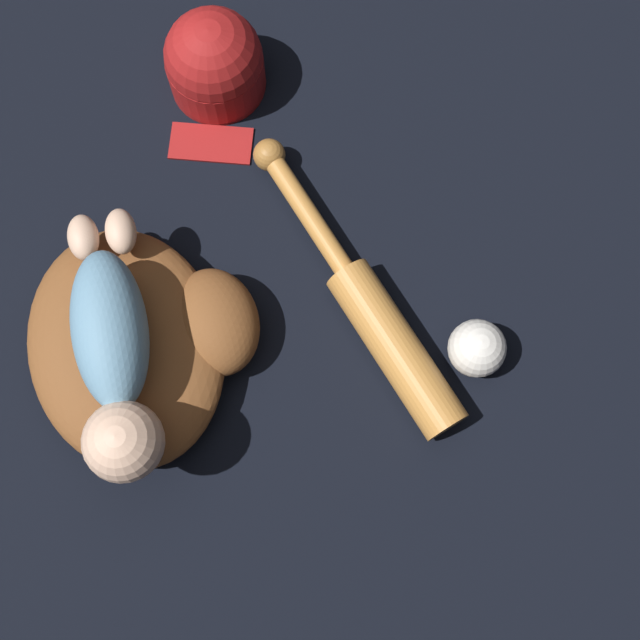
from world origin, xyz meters
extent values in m
plane|color=black|center=(0.00, 0.00, 0.00)|extent=(6.00, 6.00, 0.00)
ellipsoid|color=brown|center=(0.04, -0.03, 0.04)|extent=(0.34, 0.27, 0.09)
ellipsoid|color=brown|center=(0.04, 0.09, 0.04)|extent=(0.15, 0.12, 0.09)
ellipsoid|color=#6693B2|center=(0.04, -0.03, 0.14)|extent=(0.21, 0.10, 0.10)
sphere|color=beige|center=(0.18, -0.04, 0.14)|extent=(0.10, 0.10, 0.10)
ellipsoid|color=beige|center=(-0.09, 0.00, 0.11)|extent=(0.06, 0.04, 0.04)
ellipsoid|color=beige|center=(-0.09, -0.05, 0.11)|extent=(0.06, 0.04, 0.04)
cylinder|color=#C6843D|center=(0.13, 0.31, 0.03)|extent=(0.25, 0.14, 0.06)
cylinder|color=#C6843D|center=(-0.09, 0.24, 0.03)|extent=(0.20, 0.09, 0.03)
sphere|color=#A97034|center=(-0.18, 0.21, 0.03)|extent=(0.05, 0.05, 0.05)
sphere|color=white|center=(0.15, 0.41, 0.04)|extent=(0.08, 0.08, 0.08)
cylinder|color=maroon|center=(-0.32, 0.17, 0.03)|extent=(0.14, 0.14, 0.07)
sphere|color=maroon|center=(-0.32, 0.17, 0.07)|extent=(0.14, 0.14, 0.14)
cube|color=maroon|center=(-0.23, 0.13, 0.00)|extent=(0.09, 0.13, 0.01)
camera|label=1|loc=(0.35, 0.15, 1.17)|focal=50.00mm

